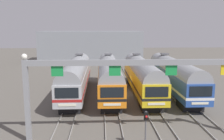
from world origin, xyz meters
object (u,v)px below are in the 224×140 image
commuter_train_yellow (142,75)px  catenary_gantry (143,77)px  commuter_train_orange (109,75)px  commuter_train_blue (174,74)px  yard_signal_mast (146,123)px  commuter_train_stainless (76,75)px

commuter_train_yellow → catenary_gantry: catenary_gantry is taller
commuter_train_orange → commuter_train_yellow: size_ratio=1.00×
commuter_train_orange → catenary_gantry: bearing=-80.8°
commuter_train_orange → commuter_train_blue: size_ratio=1.00×
yard_signal_mast → commuter_train_stainless: bearing=113.5°
commuter_train_yellow → yard_signal_mast: 15.28m
catenary_gantry → yard_signal_mast: 3.51m
commuter_train_blue → commuter_train_orange: bearing=180.0°
commuter_train_stainless → catenary_gantry: (6.57, -13.50, 2.45)m
commuter_train_blue → catenary_gantry: catenary_gantry is taller
commuter_train_blue → yard_signal_mast: 16.49m
commuter_train_blue → catenary_gantry: bearing=-116.0°
commuter_train_orange → yard_signal_mast: (2.19, -15.10, -0.67)m
commuter_train_yellow → commuter_train_orange: bearing=180.0°
commuter_train_stainless → yard_signal_mast: (6.57, -15.10, -0.67)m
catenary_gantry → yard_signal_mast: (0.00, -1.60, -3.12)m
commuter_train_orange → yard_signal_mast: bearing=-81.7°
catenary_gantry → commuter_train_orange: bearing=99.2°
commuter_train_orange → catenary_gantry: size_ratio=0.98×
commuter_train_stainless → yard_signal_mast: bearing=-66.5°
commuter_train_orange → yard_signal_mast: commuter_train_orange is taller
yard_signal_mast → commuter_train_yellow: bearing=81.7°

